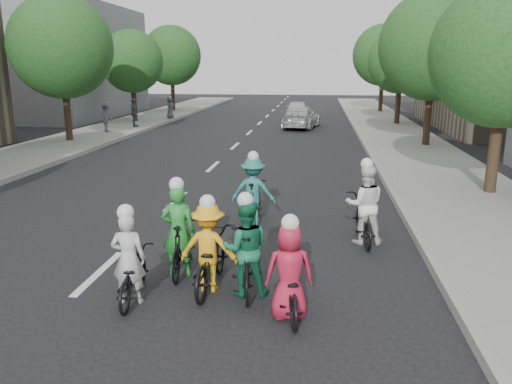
% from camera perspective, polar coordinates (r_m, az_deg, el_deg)
% --- Properties ---
extents(ground, '(120.00, 120.00, 0.00)m').
position_cam_1_polar(ground, '(9.59, -17.48, -8.79)').
color(ground, black).
rests_on(ground, ground).
extents(sidewalk_left, '(4.00, 80.00, 0.15)m').
position_cam_1_polar(sidewalk_left, '(21.84, -25.98, 3.33)').
color(sidewalk_left, gray).
rests_on(sidewalk_left, ground).
extents(curb_left, '(0.18, 80.00, 0.18)m').
position_cam_1_polar(curb_left, '(20.84, -21.47, 3.37)').
color(curb_left, '#999993').
rests_on(curb_left, ground).
extents(sidewalk_right, '(4.00, 80.00, 0.15)m').
position_cam_1_polar(sidewalk_right, '(18.80, 19.69, 2.40)').
color(sidewalk_right, gray).
rests_on(sidewalk_right, ground).
extents(curb_right, '(0.18, 80.00, 0.18)m').
position_cam_1_polar(curb_right, '(18.46, 13.78, 2.67)').
color(curb_right, '#999993').
rests_on(curb_right, ground).
extents(bldg_sw, '(10.00, 14.00, 8.00)m').
position_cam_1_polar(bldg_sw, '(41.11, -22.46, 13.61)').
color(bldg_sw, slate).
rests_on(bldg_sw, ground).
extents(tree_l_3, '(4.80, 4.80, 6.93)m').
position_cam_1_polar(tree_l_3, '(25.98, -21.36, 15.16)').
color(tree_l_3, black).
rests_on(tree_l_3, ground).
extents(tree_l_4, '(4.00, 4.00, 5.97)m').
position_cam_1_polar(tree_l_4, '(34.19, -14.01, 14.28)').
color(tree_l_4, black).
rests_on(tree_l_4, ground).
extents(tree_l_5, '(4.80, 4.80, 6.93)m').
position_cam_1_polar(tree_l_5, '(42.74, -9.64, 15.12)').
color(tree_l_5, black).
rests_on(tree_l_5, ground).
extents(tree_r_0, '(4.00, 4.00, 5.97)m').
position_cam_1_polar(tree_r_0, '(15.41, 26.63, 13.94)').
color(tree_r_0, black).
rests_on(tree_r_0, ground).
extents(tree_r_1, '(4.80, 4.80, 6.93)m').
position_cam_1_polar(tree_r_1, '(24.12, 19.64, 15.45)').
color(tree_r_1, black).
rests_on(tree_r_1, ground).
extents(tree_r_2, '(4.00, 4.00, 5.97)m').
position_cam_1_polar(tree_r_2, '(32.96, 16.21, 14.17)').
color(tree_r_2, black).
rests_on(tree_r_2, ground).
extents(tree_r_3, '(4.80, 4.80, 6.93)m').
position_cam_1_polar(tree_r_3, '(41.89, 14.35, 14.91)').
color(tree_r_3, black).
rests_on(tree_r_3, ground).
extents(cyclist_0, '(0.85, 1.82, 1.73)m').
position_cam_1_polar(cyclist_0, '(8.16, -1.13, -7.23)').
color(cyclist_0, black).
rests_on(cyclist_0, ground).
extents(cyclist_1, '(0.99, 1.88, 1.64)m').
position_cam_1_polar(cyclist_1, '(8.37, -5.34, -7.13)').
color(cyclist_1, black).
rests_on(cyclist_1, ground).
extents(cyclist_2, '(0.81, 1.64, 1.60)m').
position_cam_1_polar(cyclist_2, '(7.50, 3.83, -10.11)').
color(cyclist_2, black).
rests_on(cyclist_2, ground).
extents(cyclist_3, '(1.06, 1.75, 1.75)m').
position_cam_1_polar(cyclist_3, '(11.73, -0.29, -0.44)').
color(cyclist_3, black).
rests_on(cyclist_3, ground).
extents(cyclist_4, '(0.70, 1.60, 1.61)m').
position_cam_1_polar(cyclist_4, '(8.20, -14.09, -8.62)').
color(cyclist_4, black).
rests_on(cyclist_4, ground).
extents(cyclist_5, '(0.85, 1.90, 1.82)m').
position_cam_1_polar(cyclist_5, '(10.75, 12.24, -2.31)').
color(cyclist_5, black).
rests_on(cyclist_5, ground).
extents(cyclist_6, '(0.63, 1.65, 1.80)m').
position_cam_1_polar(cyclist_6, '(9.00, -8.70, -5.54)').
color(cyclist_6, black).
rests_on(cyclist_6, ground).
extents(follow_car_lead, '(2.51, 4.57, 1.25)m').
position_cam_1_polar(follow_car_lead, '(30.72, 5.25, 8.46)').
color(follow_car_lead, silver).
rests_on(follow_car_lead, ground).
extents(follow_car_trail, '(1.65, 3.92, 1.33)m').
position_cam_1_polar(follow_car_trail, '(36.18, 4.74, 9.37)').
color(follow_car_trail, silver).
rests_on(follow_car_trail, ground).
extents(spectator_0, '(0.61, 1.05, 1.63)m').
position_cam_1_polar(spectator_0, '(28.68, -16.70, 8.21)').
color(spectator_0, '#545462').
rests_on(spectator_0, sidewalk_left).
extents(spectator_1, '(0.54, 1.02, 1.67)m').
position_cam_1_polar(spectator_1, '(30.79, -13.76, 8.79)').
color(spectator_1, '#4D4F5A').
rests_on(spectator_1, sidewalk_left).
extents(spectator_2, '(0.63, 0.83, 1.52)m').
position_cam_1_polar(spectator_2, '(35.33, -9.78, 9.51)').
color(spectator_2, '#4D4F5A').
rests_on(spectator_2, sidewalk_left).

